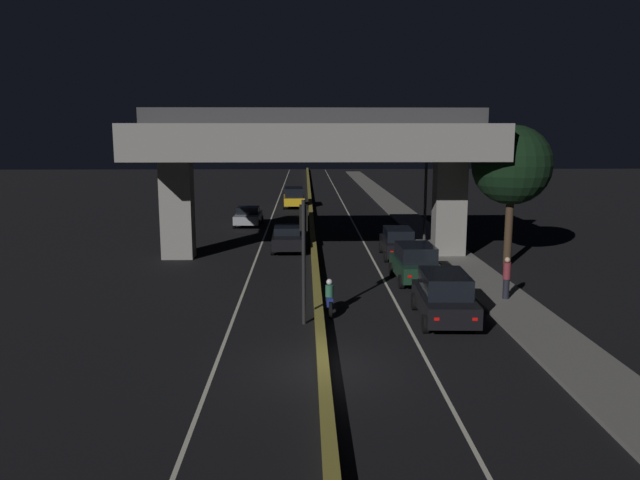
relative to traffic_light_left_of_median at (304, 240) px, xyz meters
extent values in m
plane|color=black|center=(0.57, -4.59, -3.18)|extent=(200.00, 200.00, 0.00)
cube|color=beige|center=(-2.72, 30.41, -3.18)|extent=(0.12, 126.00, 0.00)
cube|color=beige|center=(3.86, 30.41, -3.18)|extent=(0.12, 126.00, 0.00)
cube|color=olive|center=(0.57, 30.41, -2.99)|extent=(0.34, 126.00, 0.39)
cube|color=slate|center=(8.50, 23.41, -3.11)|extent=(2.43, 126.00, 0.14)
cube|color=gray|center=(-7.12, 12.42, -0.37)|extent=(1.74, 1.28, 5.63)
cube|color=gray|center=(8.26, 12.42, -0.37)|extent=(1.74, 1.28, 5.63)
cube|color=gray|center=(0.57, 12.42, 3.37)|extent=(19.28, 9.37, 1.85)
cube|color=#333335|center=(0.57, 12.42, 4.74)|extent=(19.28, 0.40, 0.90)
cylinder|color=black|center=(0.00, -0.11, -0.85)|extent=(0.14, 0.14, 4.66)
cube|color=black|center=(0.00, 0.07, 0.80)|extent=(0.30, 0.28, 0.95)
sphere|color=red|center=(0.00, 0.22, 1.10)|extent=(0.18, 0.18, 0.18)
sphere|color=black|center=(0.00, 0.22, 0.80)|extent=(0.18, 0.18, 0.18)
sphere|color=black|center=(0.00, 0.22, 0.50)|extent=(0.18, 0.18, 0.18)
cylinder|color=#2D2D30|center=(7.70, 16.63, 0.56)|extent=(0.18, 0.18, 7.50)
cylinder|color=#2D2D30|center=(6.78, 16.63, 4.16)|extent=(1.83, 0.10, 0.10)
ellipsoid|color=#F2B759|center=(5.87, 16.63, 4.06)|extent=(0.56, 0.32, 0.24)
cube|color=black|center=(5.30, 0.16, -2.47)|extent=(2.04, 4.50, 0.75)
cube|color=black|center=(5.30, 0.16, -1.71)|extent=(1.75, 2.72, 0.77)
cylinder|color=black|center=(4.44, 1.66, -2.85)|extent=(0.23, 0.68, 0.68)
cylinder|color=black|center=(6.28, 1.59, -2.85)|extent=(0.23, 0.68, 0.68)
cylinder|color=black|center=(4.33, -1.27, -2.85)|extent=(0.23, 0.68, 0.68)
cylinder|color=black|center=(6.16, -1.34, -2.85)|extent=(0.23, 0.68, 0.68)
cube|color=red|center=(4.56, -2.04, -2.43)|extent=(0.18, 0.04, 0.11)
cube|color=red|center=(5.87, -2.09, -2.43)|extent=(0.18, 0.04, 0.11)
cube|color=black|center=(5.31, 6.42, -2.49)|extent=(1.96, 4.02, 0.73)
cube|color=black|center=(5.31, 6.42, -1.76)|extent=(1.70, 2.42, 0.74)
cylinder|color=black|center=(4.37, 7.70, -2.86)|extent=(0.22, 0.66, 0.66)
cylinder|color=black|center=(6.19, 7.75, -2.86)|extent=(0.22, 0.66, 0.66)
cylinder|color=black|center=(4.44, 5.08, -2.86)|extent=(0.22, 0.66, 0.66)
cylinder|color=black|center=(6.26, 5.13, -2.86)|extent=(0.22, 0.66, 0.66)
cube|color=red|center=(4.72, 4.40, -2.46)|extent=(0.18, 0.03, 0.11)
cube|color=red|center=(6.02, 4.44, -2.46)|extent=(0.18, 0.03, 0.11)
cube|color=black|center=(5.35, 12.22, -2.51)|extent=(1.76, 4.07, 0.74)
cube|color=black|center=(5.35, 12.22, -1.82)|extent=(1.53, 2.45, 0.63)
cylinder|color=black|center=(4.54, 13.56, -2.88)|extent=(0.21, 0.61, 0.61)
cylinder|color=black|center=(6.19, 13.53, -2.88)|extent=(0.21, 0.61, 0.61)
cylinder|color=black|center=(4.50, 10.90, -2.88)|extent=(0.21, 0.61, 0.61)
cylinder|color=black|center=(6.15, 10.87, -2.88)|extent=(0.21, 0.61, 0.61)
cube|color=red|center=(4.72, 10.20, -2.47)|extent=(0.18, 0.03, 0.11)
cube|color=red|center=(5.90, 10.17, -2.47)|extent=(0.18, 0.03, 0.11)
cube|color=black|center=(-1.02, 14.42, -2.51)|extent=(1.79, 4.24, 0.70)
cube|color=black|center=(-1.02, 14.63, -1.95)|extent=(1.55, 2.04, 0.43)
cylinder|color=black|center=(-0.15, 13.05, -2.86)|extent=(0.21, 0.65, 0.65)
cylinder|color=black|center=(-1.84, 13.02, -2.86)|extent=(0.21, 0.65, 0.65)
cylinder|color=black|center=(-0.19, 15.82, -2.86)|extent=(0.21, 0.65, 0.65)
cylinder|color=black|center=(-1.88, 15.80, -2.86)|extent=(0.21, 0.65, 0.65)
cube|color=white|center=(-0.44, 16.55, -2.61)|extent=(0.18, 0.03, 0.11)
cube|color=white|center=(-1.66, 16.53, -2.61)|extent=(0.18, 0.03, 0.11)
cube|color=gray|center=(-4.23, 24.42, -2.56)|extent=(1.93, 3.98, 0.62)
cube|color=black|center=(-4.23, 24.52, -1.99)|extent=(1.66, 1.61, 0.51)
cylinder|color=black|center=(-3.36, 23.10, -2.87)|extent=(0.21, 0.64, 0.64)
cylinder|color=black|center=(-5.16, 23.14, -2.87)|extent=(0.21, 0.64, 0.64)
cylinder|color=black|center=(-3.30, 25.70, -2.87)|extent=(0.21, 0.64, 0.64)
cylinder|color=black|center=(-5.10, 25.74, -2.87)|extent=(0.21, 0.64, 0.64)
cube|color=white|center=(-3.54, 26.38, -2.65)|extent=(0.18, 0.03, 0.11)
cube|color=white|center=(-4.83, 26.41, -2.65)|extent=(0.18, 0.03, 0.11)
cube|color=gold|center=(-0.97, 35.89, -2.48)|extent=(2.05, 4.38, 0.71)
cube|color=black|center=(-0.97, 35.78, -1.71)|extent=(1.78, 3.17, 0.83)
cylinder|color=black|center=(0.01, 34.50, -2.84)|extent=(0.23, 0.70, 0.69)
cylinder|color=black|center=(-1.84, 34.43, -2.84)|extent=(0.23, 0.70, 0.69)
cylinder|color=black|center=(-0.10, 37.35, -2.84)|extent=(0.23, 0.70, 0.69)
cylinder|color=black|center=(-1.95, 37.28, -2.84)|extent=(0.23, 0.70, 0.69)
cube|color=white|center=(-0.39, 38.08, -2.59)|extent=(0.18, 0.04, 0.11)
cube|color=white|center=(-1.71, 38.03, -2.59)|extent=(0.18, 0.04, 0.11)
cylinder|color=black|center=(0.99, 1.83, -2.87)|extent=(0.10, 0.64, 0.64)
cylinder|color=black|center=(1.02, 0.62, -2.87)|extent=(0.12, 0.64, 0.64)
cube|color=navy|center=(1.00, 1.23, -2.65)|extent=(0.26, 0.92, 0.32)
cylinder|color=#26593F|center=(1.00, 1.23, -2.25)|extent=(0.33, 0.33, 0.47)
sphere|color=silver|center=(1.00, 1.23, -1.90)|extent=(0.24, 0.24, 0.24)
cube|color=red|center=(1.02, 0.57, -2.65)|extent=(0.08, 0.03, 0.08)
cylinder|color=black|center=(8.51, 2.75, -2.62)|extent=(0.27, 0.27, 0.85)
cylinder|color=maroon|center=(8.51, 2.75, -1.84)|extent=(0.32, 0.32, 0.71)
sphere|color=tan|center=(8.51, 2.75, -1.37)|extent=(0.23, 0.23, 0.23)
cylinder|color=#38281C|center=(10.94, 10.08, -1.29)|extent=(0.41, 0.41, 3.80)
sphere|color=black|center=(10.94, 10.08, 2.18)|extent=(4.18, 4.18, 4.18)
camera|label=1|loc=(0.04, -22.52, 3.94)|focal=35.00mm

